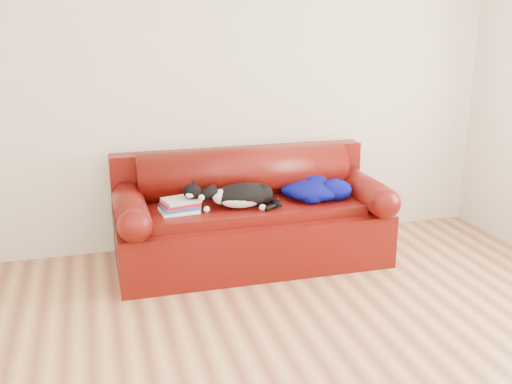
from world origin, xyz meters
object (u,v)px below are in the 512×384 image
(book_stack, at_px, (180,205))
(cat, at_px, (243,196))
(sofa_base, at_px, (251,233))
(blanket, at_px, (315,189))

(book_stack, bearing_deg, cat, -2.74)
(book_stack, distance_m, cat, 0.48)
(sofa_base, distance_m, cat, 0.38)
(cat, bearing_deg, blanket, 13.40)
(book_stack, bearing_deg, sofa_base, 9.43)
(sofa_base, xyz_separation_m, book_stack, (-0.57, -0.09, 0.31))
(sofa_base, xyz_separation_m, blanket, (0.52, -0.04, 0.34))
(sofa_base, relative_size, blanket, 3.83)
(book_stack, xyz_separation_m, cat, (0.48, -0.02, 0.04))
(sofa_base, bearing_deg, blanket, -4.45)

